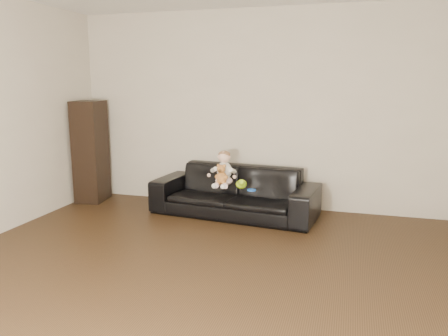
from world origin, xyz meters
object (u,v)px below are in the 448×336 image
(toy_rattle, at_px, (242,185))
(sofa, at_px, (235,191))
(toy_green, at_px, (241,184))
(baby, at_px, (224,170))
(cabinet, at_px, (91,152))
(teddy_bear, at_px, (221,175))
(toy_blue_disc, at_px, (252,190))

(toy_rattle, bearing_deg, sofa, 132.58)
(toy_green, xyz_separation_m, toy_rattle, (-0.00, 0.06, -0.02))
(baby, bearing_deg, cabinet, 158.93)
(sofa, distance_m, teddy_bear, 0.37)
(baby, distance_m, teddy_bear, 0.14)
(sofa, height_order, toy_rattle, sofa)
(teddy_bear, distance_m, toy_blue_disc, 0.41)
(baby, bearing_deg, toy_green, -36.77)
(sofa, xyz_separation_m, baby, (-0.11, -0.11, 0.29))
(baby, relative_size, teddy_bear, 1.78)
(sofa, bearing_deg, teddy_bear, -106.23)
(baby, xyz_separation_m, teddy_bear, (0.01, -0.13, -0.03))
(sofa, relative_size, toy_green, 12.83)
(cabinet, height_order, toy_blue_disc, cabinet)
(sofa, xyz_separation_m, toy_green, (0.14, -0.21, 0.15))
(teddy_bear, bearing_deg, sofa, 44.86)
(sofa, height_order, toy_green, sofa)
(sofa, bearing_deg, baby, -128.79)
(teddy_bear, xyz_separation_m, toy_blue_disc, (0.38, -0.03, -0.16))
(toy_rattle, bearing_deg, baby, 171.49)
(sofa, relative_size, toy_rattle, 32.11)
(toy_green, height_order, toy_rattle, toy_green)
(cabinet, relative_size, toy_green, 8.76)
(cabinet, bearing_deg, sofa, -11.27)
(cabinet, height_order, baby, cabinet)
(cabinet, height_order, toy_rattle, cabinet)
(toy_green, bearing_deg, sofa, 123.58)
(teddy_bear, bearing_deg, toy_rattle, -0.50)
(toy_rattle, height_order, toy_blue_disc, toy_rattle)
(baby, relative_size, toy_rattle, 6.79)
(cabinet, relative_size, baby, 3.23)
(teddy_bear, distance_m, toy_rattle, 0.29)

